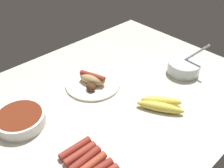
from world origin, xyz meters
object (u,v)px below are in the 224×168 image
at_px(bowl_chili, 20,119).
at_px(banana_bunch, 161,104).
at_px(bowl_coleslaw, 184,67).
at_px(plate_sausages, 88,164).
at_px(plate_hotdog_assembled, 94,81).

distance_m(bowl_chili, banana_bunch, 0.50).
bearing_deg(bowl_coleslaw, plate_sausages, -171.39).
xyz_separation_m(plate_hotdog_assembled, banana_bunch, (0.09, -0.28, -0.00)).
distance_m(bowl_chili, bowl_coleslaw, 0.71).
bearing_deg(bowl_coleslaw, plate_hotdog_assembled, 149.57).
xyz_separation_m(plate_hotdog_assembled, bowl_coleslaw, (0.35, -0.20, 0.01)).
xyz_separation_m(plate_hotdog_assembled, bowl_chili, (-0.33, -0.00, 0.01)).
xyz_separation_m(banana_bunch, plate_sausages, (-0.36, -0.02, -0.00)).
xyz_separation_m(bowl_coleslaw, plate_sausages, (-0.62, -0.09, -0.02)).
distance_m(plate_hotdog_assembled, bowl_chili, 0.33).
height_order(bowl_coleslaw, plate_sausages, bowl_coleslaw).
relative_size(plate_hotdog_assembled, bowl_chili, 1.33).
height_order(bowl_chili, plate_sausages, bowl_chili).
bearing_deg(plate_sausages, bowl_coleslaw, 8.61).
bearing_deg(bowl_chili, plate_hotdog_assembled, 0.31).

